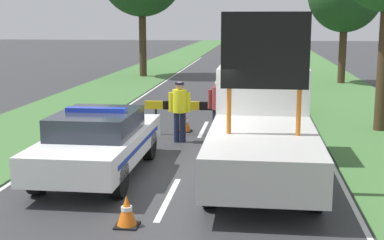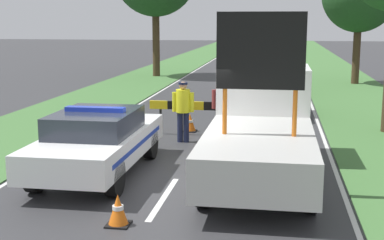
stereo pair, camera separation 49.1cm
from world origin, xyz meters
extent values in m
plane|color=#333335|center=(0.00, 0.00, 0.00)|extent=(160.00, 160.00, 0.00)
cube|color=silver|center=(0.00, -1.23, 0.00)|extent=(0.12, 2.57, 0.01)
cube|color=silver|center=(0.00, 5.53, 0.00)|extent=(0.12, 2.57, 0.01)
cube|color=silver|center=(0.00, 12.30, 0.00)|extent=(0.12, 2.57, 0.01)
cube|color=silver|center=(0.00, 19.06, 0.00)|extent=(0.12, 2.57, 0.01)
cube|color=silver|center=(0.00, 25.82, 0.00)|extent=(0.12, 2.57, 0.01)
cube|color=silver|center=(0.00, 32.58, 0.00)|extent=(0.12, 2.57, 0.01)
cube|color=silver|center=(-3.52, 11.12, 0.00)|extent=(0.10, 54.30, 0.01)
cube|color=silver|center=(3.52, 11.12, 0.00)|extent=(0.10, 54.30, 0.01)
cube|color=#427038|center=(-5.63, 20.00, 0.01)|extent=(4.03, 120.00, 0.03)
cube|color=#427038|center=(5.63, 20.00, 0.01)|extent=(4.03, 120.00, 0.03)
cube|color=white|center=(-1.81, 0.23, 0.68)|extent=(1.90, 4.82, 0.59)
cube|color=#282D38|center=(-1.81, 0.09, 1.21)|extent=(1.67, 2.22, 0.48)
cylinder|color=black|center=(-2.64, 1.73, 0.38)|extent=(0.24, 0.77, 0.77)
cylinder|color=black|center=(-0.98, 1.73, 0.38)|extent=(0.24, 0.77, 0.77)
cylinder|color=black|center=(-2.64, -1.26, 0.38)|extent=(0.24, 0.77, 0.77)
cylinder|color=black|center=(-0.98, -1.26, 0.38)|extent=(0.24, 0.77, 0.77)
cube|color=#1E38C6|center=(-1.81, 0.09, 1.50)|extent=(1.33, 0.24, 0.10)
cube|color=#193399|center=(-1.81, 0.23, 0.71)|extent=(1.91, 3.95, 0.10)
cube|color=black|center=(-1.81, 2.68, 0.62)|extent=(1.04, 0.08, 0.35)
cube|color=white|center=(1.81, 2.34, 1.37)|extent=(2.18, 2.09, 1.86)
cube|color=#232833|center=(1.81, 3.36, 1.71)|extent=(1.85, 0.04, 0.82)
cube|color=#B2B2AD|center=(1.81, -0.75, 0.83)|extent=(2.18, 4.08, 0.78)
cylinder|color=#D16619|center=(1.14, -0.75, 1.68)|extent=(0.09, 0.09, 0.90)
cylinder|color=#D16619|center=(2.48, -0.75, 1.68)|extent=(0.09, 0.09, 0.90)
cube|color=black|center=(1.81, -0.75, 2.86)|extent=(1.68, 0.12, 1.46)
cylinder|color=black|center=(0.84, 2.34, 0.44)|extent=(0.24, 0.88, 0.88)
cylinder|color=black|center=(2.78, 2.34, 0.44)|extent=(0.24, 0.88, 0.88)
cylinder|color=black|center=(0.84, -1.57, 0.44)|extent=(0.24, 0.88, 0.88)
cylinder|color=black|center=(2.78, -1.57, 0.44)|extent=(0.24, 0.88, 0.88)
cylinder|color=black|center=(-1.35, 4.60, 0.39)|extent=(0.07, 0.07, 0.78)
cylinder|color=black|center=(1.30, 4.60, 0.39)|extent=(0.07, 0.07, 0.78)
cube|color=yellow|center=(-1.41, 4.60, 0.90)|extent=(0.55, 0.08, 0.25)
cube|color=black|center=(-0.85, 4.60, 0.90)|extent=(0.55, 0.08, 0.25)
cube|color=yellow|center=(-0.30, 4.60, 0.90)|extent=(0.55, 0.08, 0.25)
cube|color=black|center=(0.25, 4.60, 0.90)|extent=(0.55, 0.08, 0.25)
cube|color=yellow|center=(0.80, 4.60, 0.90)|extent=(0.55, 0.08, 0.25)
cube|color=black|center=(1.35, 4.60, 0.90)|extent=(0.55, 0.08, 0.25)
cylinder|color=#191E38|center=(-0.57, 3.64, 0.43)|extent=(0.16, 0.16, 0.86)
cylinder|color=#191E38|center=(-0.40, 3.64, 0.43)|extent=(0.16, 0.16, 0.86)
cylinder|color=yellow|center=(-0.48, 3.64, 1.19)|extent=(0.40, 0.40, 0.65)
cylinder|color=yellow|center=(-0.73, 3.64, 1.15)|extent=(0.13, 0.13, 0.55)
cylinder|color=yellow|center=(-0.24, 3.64, 1.15)|extent=(0.13, 0.13, 0.55)
sphere|color=#A57A5B|center=(-0.48, 3.64, 1.62)|extent=(0.22, 0.22, 0.22)
cylinder|color=#141933|center=(-0.48, 3.64, 1.68)|extent=(0.26, 0.26, 0.06)
cylinder|color=#191E38|center=(0.48, 4.28, 0.43)|extent=(0.16, 0.16, 0.87)
cylinder|color=#191E38|center=(0.66, 4.28, 0.43)|extent=(0.16, 0.16, 0.87)
cylinder|color=maroon|center=(0.57, 4.28, 1.19)|extent=(0.40, 0.40, 0.65)
cylinder|color=maroon|center=(0.32, 4.28, 1.16)|extent=(0.13, 0.13, 0.55)
cylinder|color=maroon|center=(0.81, 4.28, 1.16)|extent=(0.13, 0.13, 0.55)
sphere|color=beige|center=(0.57, 4.28, 1.63)|extent=(0.22, 0.22, 0.22)
cube|color=black|center=(-0.53, 5.13, 0.01)|extent=(0.41, 0.41, 0.03)
cone|color=orange|center=(-0.53, 5.13, 0.30)|extent=(0.35, 0.35, 0.54)
cylinder|color=white|center=(-0.53, 5.13, 0.33)|extent=(0.20, 0.20, 0.08)
cube|color=black|center=(-0.46, -2.72, 0.01)|extent=(0.39, 0.39, 0.03)
cone|color=orange|center=(-0.46, -2.72, 0.29)|extent=(0.33, 0.33, 0.52)
cylinder|color=white|center=(-0.46, -2.72, 0.31)|extent=(0.19, 0.19, 0.07)
cube|color=black|center=(1.90, 5.35, 0.01)|extent=(0.53, 0.53, 0.03)
cone|color=orange|center=(1.90, 5.35, 0.38)|extent=(0.45, 0.45, 0.69)
cylinder|color=white|center=(1.90, 5.35, 0.41)|extent=(0.25, 0.25, 0.10)
cube|color=black|center=(1.94, 8.93, 0.62)|extent=(1.88, 3.95, 0.57)
cube|color=#282D38|center=(1.94, 8.82, 1.13)|extent=(1.66, 1.82, 0.46)
cylinder|color=black|center=(1.12, 10.16, 0.33)|extent=(0.24, 0.66, 0.66)
cylinder|color=black|center=(2.77, 10.16, 0.33)|extent=(0.24, 0.66, 0.66)
cylinder|color=black|center=(1.12, 7.71, 0.33)|extent=(0.24, 0.66, 0.66)
cylinder|color=black|center=(2.77, 7.71, 0.33)|extent=(0.24, 0.66, 0.66)
cube|color=maroon|center=(1.76, 14.46, 0.68)|extent=(1.75, 4.38, 0.63)
cube|color=#282D38|center=(1.76, 14.33, 1.21)|extent=(1.54, 2.01, 0.42)
cylinder|color=black|center=(1.00, 15.82, 0.37)|extent=(0.24, 0.73, 0.73)
cylinder|color=black|center=(2.51, 15.82, 0.37)|extent=(0.24, 0.73, 0.73)
cylinder|color=black|center=(1.00, 13.10, 0.37)|extent=(0.24, 0.73, 0.73)
cylinder|color=black|center=(2.51, 13.10, 0.37)|extent=(0.24, 0.73, 0.73)
cylinder|color=#42301E|center=(6.24, 18.90, 1.68)|extent=(0.40, 0.40, 3.36)
cylinder|color=#42301E|center=(-5.30, 21.11, 2.19)|extent=(0.43, 0.43, 4.39)
camera|label=1|loc=(1.67, -11.07, 3.43)|focal=50.00mm
camera|label=2|loc=(2.16, -11.00, 3.43)|focal=50.00mm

